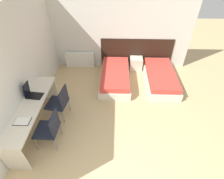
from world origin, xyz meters
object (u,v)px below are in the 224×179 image
chair_near_notebook (49,128)px  chair_near_laptop (59,102)px  laptop (32,93)px  bed_near_door (160,77)px  bed_near_window (115,76)px  nightstand (136,64)px

chair_near_notebook → chair_near_laptop: bearing=91.4°
chair_near_laptop → laptop: (-0.56, -0.08, 0.33)m
bed_near_door → laptop: size_ratio=4.88×
bed_near_door → laptop: bearing=-154.5°
bed_near_window → chair_near_notebook: (-1.36, -2.33, 0.31)m
chair_near_laptop → bed_near_window: bearing=56.1°
chair_near_notebook → laptop: size_ratio=2.40×
bed_near_door → nightstand: nightstand is taller
nightstand → chair_near_laptop: chair_near_laptop is taller
nightstand → chair_near_laptop: size_ratio=0.50×
bed_near_door → chair_near_notebook: size_ratio=2.03×
chair_near_laptop → chair_near_notebook: size_ratio=1.00×
bed_near_window → nightstand: bearing=46.3°
nightstand → chair_near_notebook: chair_near_notebook is taller
bed_near_door → nightstand: 1.05m
bed_near_window → bed_near_door: same height
bed_near_window → bed_near_door: (1.46, 0.00, 0.00)m
bed_near_door → chair_near_notebook: bearing=-140.4°
nightstand → laptop: size_ratio=1.19×
nightstand → chair_near_notebook: size_ratio=0.50×
bed_near_window → nightstand: size_ratio=4.08×
bed_near_door → laptop: (-3.37, -1.61, 0.63)m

